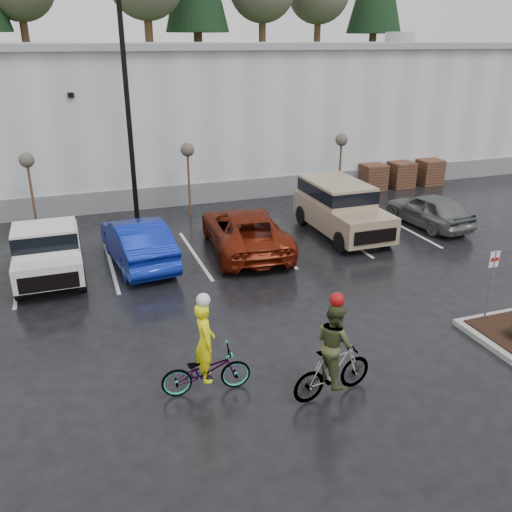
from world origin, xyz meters
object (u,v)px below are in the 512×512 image
object	(u,v)px
sapling_mid	(188,154)
pickup_white	(48,246)
cyclist_olive	(333,359)
lamppost	(126,86)
pallet_stack_a	(373,177)
car_grey	(429,210)
pallet_stack_c	(429,172)
fire_lane_sign	(491,278)
suv_tan	(343,210)
sapling_west	(27,164)
car_red	(245,230)
pallet_stack_b	(401,174)
cyclist_hivis	(206,362)
car_blue	(137,241)
sapling_east	(341,143)

from	to	relation	value
sapling_mid	pickup_white	xyz separation A→B (m)	(-5.95, -5.01, -1.75)
pickup_white	cyclist_olive	bearing A→B (deg)	-57.73
lamppost	pickup_white	distance (m)	7.08
pallet_stack_a	car_grey	bearing A→B (deg)	-98.62
sapling_mid	pallet_stack_c	distance (m)	13.69
fire_lane_sign	suv_tan	xyz separation A→B (m)	(-0.16, 8.02, -0.38)
sapling_west	cyclist_olive	xyz separation A→B (m)	(6.38, -14.24, -1.83)
pallet_stack_c	car_red	size ratio (longest dim) A/B	0.24
sapling_west	pickup_white	size ratio (longest dim) A/B	0.62
sapling_west	pickup_white	bearing A→B (deg)	-83.73
pickup_white	suv_tan	bearing A→B (deg)	1.17
pallet_stack_b	car_grey	xyz separation A→B (m)	(-2.61, -6.03, 0.03)
sapling_west	fire_lane_sign	distance (m)	17.46
pallet_stack_a	suv_tan	distance (m)	7.56
cyclist_hivis	pickup_white	bearing A→B (deg)	26.41
car_blue	suv_tan	world-z (taller)	suv_tan
pallet_stack_c	pickup_white	xyz separation A→B (m)	(-19.45, -6.01, 0.30)
fire_lane_sign	pickup_white	xyz separation A→B (m)	(-11.25, 7.79, -0.43)
car_blue	cyclist_hivis	bearing A→B (deg)	86.26
pallet_stack_b	suv_tan	distance (m)	8.75
car_red	suv_tan	distance (m)	4.27
car_red	cyclist_hivis	size ratio (longest dim) A/B	2.32
lamppost	pickup_white	bearing A→B (deg)	-130.74
sapling_west	suv_tan	distance (m)	12.69
sapling_west	pallet_stack_c	world-z (taller)	sapling_west
sapling_east	car_grey	world-z (taller)	sapling_east
suv_tan	cyclist_olive	xyz separation A→B (m)	(-5.25, -9.46, -0.13)
lamppost	pallet_stack_b	world-z (taller)	lamppost
lamppost	cyclist_olive	distance (m)	14.28
pallet_stack_b	car_grey	distance (m)	6.57
pallet_stack_c	car_blue	bearing A→B (deg)	-159.83
car_blue	sapling_east	bearing A→B (deg)	-160.40
sapling_east	suv_tan	distance (m)	5.60
lamppost	sapling_west	world-z (taller)	lamppost
pallet_stack_c	car_red	xyz separation A→B (m)	(-12.61, -6.16, 0.11)
pickup_white	car_grey	world-z (taller)	pickup_white
pickup_white	pallet_stack_a	bearing A→B (deg)	20.63
sapling_mid	sapling_east	distance (m)	7.50
pallet_stack_a	lamppost	bearing A→B (deg)	-170.91
car_red	cyclist_hivis	xyz separation A→B (m)	(-3.59, -8.04, -0.04)
fire_lane_sign	car_blue	size ratio (longest dim) A/B	0.45
car_grey	pickup_white	bearing A→B (deg)	-5.53
suv_tan	sapling_east	bearing A→B (deg)	63.67
cyclist_olive	car_blue	bearing A→B (deg)	9.40
pallet_stack_a	pickup_white	bearing A→B (deg)	-159.37
pallet_stack_a	suv_tan	xyz separation A→B (m)	(-4.86, -5.78, 0.35)
pallet_stack_b	pallet_stack_c	bearing A→B (deg)	0.00
pallet_stack_a	sapling_east	bearing A→B (deg)	-158.20
lamppost	pallet_stack_a	size ratio (longest dim) A/B	6.83
fire_lane_sign	lamppost	bearing A→B (deg)	123.46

